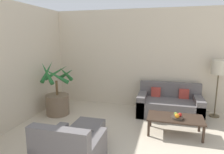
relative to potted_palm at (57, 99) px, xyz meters
name	(u,v)px	position (x,y,z in m)	size (l,w,h in m)	color
wall_back	(174,60)	(2.84, 1.19, 0.94)	(8.30, 0.06, 2.70)	beige
potted_palm	(57,99)	(0.00, 0.00, 0.00)	(0.89, 0.90, 1.37)	brown
sofa_loveseat	(169,105)	(2.76, 0.68, -0.14)	(1.55, 0.86, 0.79)	#605B5B
floor_lamp	(219,69)	(3.86, 0.87, 0.78)	(0.36, 0.36, 1.42)	brown
coffee_table	(175,119)	(2.86, -0.35, -0.09)	(1.10, 0.57, 0.36)	#38281E
fruit_bowl	(177,118)	(2.90, -0.42, -0.03)	(0.23, 0.23, 0.04)	#42382D
apple_red	(180,115)	(2.94, -0.40, 0.03)	(0.08, 0.08, 0.08)	red
apple_green	(176,114)	(2.87, -0.36, 0.03)	(0.07, 0.07, 0.07)	olive
orange_fruit	(177,116)	(2.88, -0.49, 0.04)	(0.09, 0.09, 0.09)	orange
armchair	(71,154)	(1.35, -1.96, -0.14)	(0.84, 0.86, 0.82)	#605B5B
ottoman	(88,133)	(1.30, -1.16, -0.21)	(0.52, 0.52, 0.40)	#605B5B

